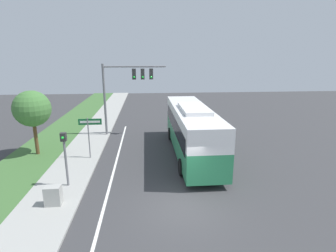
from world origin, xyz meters
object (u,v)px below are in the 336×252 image
Objects in this scene: signal_gantry at (126,84)px; street_sign at (89,130)px; pedestrian_signal at (65,151)px; utility_cabinet at (53,196)px; bus at (191,128)px.

signal_gantry is 2.16× the size of street_sign.
utility_cabinet is (-0.12, -1.90, -1.49)m from pedestrian_signal.
street_sign reaches higher than utility_cabinet.
pedestrian_signal is at bearing -105.09° from signal_gantry.
utility_cabinet is at bearing -95.72° from street_sign.
bus reaches higher than utility_cabinet.
pedestrian_signal reaches higher than street_sign.
signal_gantry is at bearing 69.28° from street_sign.
street_sign is at bearing 84.28° from utility_cabinet.
signal_gantry reaches higher than utility_cabinet.
signal_gantry is 10.17m from pedestrian_signal.
pedestrian_signal is at bearing -96.68° from street_sign.
street_sign is at bearing 83.32° from pedestrian_signal.
pedestrian_signal is at bearing -149.37° from bus.
bus is at bearing 39.87° from utility_cabinet.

